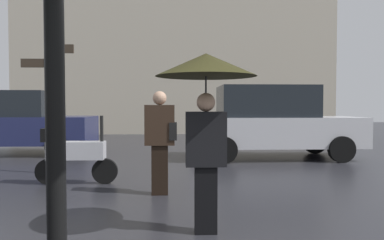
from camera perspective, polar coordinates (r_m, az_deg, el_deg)
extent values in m
cylinder|color=black|center=(1.66, -20.20, -0.53)|extent=(0.08, 0.08, 2.66)
cube|color=black|center=(4.21, 2.12, -12.08)|extent=(0.24, 0.15, 0.74)
cube|color=black|center=(4.09, 2.13, -2.92)|extent=(0.44, 0.20, 0.60)
sphere|color=tan|center=(4.08, 2.14, 2.73)|extent=(0.21, 0.21, 0.21)
cylinder|color=black|center=(4.08, 2.14, 4.60)|extent=(0.02, 0.02, 0.30)
cone|color=black|center=(4.10, 2.15, 8.44)|extent=(1.11, 1.11, 0.25)
cube|color=black|center=(5.98, -4.95, -7.61)|extent=(0.26, 0.16, 0.79)
cube|color=#332319|center=(5.91, -4.97, -0.78)|extent=(0.47, 0.21, 0.64)
sphere|color=tan|center=(5.90, -4.98, 3.37)|extent=(0.22, 0.22, 0.22)
cube|color=black|center=(5.91, -2.92, -1.70)|extent=(0.12, 0.24, 0.28)
cylinder|color=black|center=(6.98, -13.21, -7.63)|extent=(0.46, 0.09, 0.46)
cylinder|color=black|center=(7.23, -21.15, -7.38)|extent=(0.46, 0.09, 0.46)
cube|color=silver|center=(7.03, -17.28, -4.47)|extent=(1.01, 0.32, 0.32)
cube|color=black|center=(7.14, -20.83, -2.16)|extent=(0.28, 0.28, 0.24)
cylinder|color=black|center=(6.90, -13.67, -1.64)|extent=(0.06, 0.06, 0.55)
cube|color=silver|center=(10.33, 12.42, -1.72)|extent=(4.55, 1.79, 0.79)
cube|color=black|center=(10.25, 11.22, 2.79)|extent=(2.50, 1.65, 0.83)
cylinder|color=black|center=(11.67, 18.28, -3.28)|extent=(0.66, 0.18, 0.66)
cylinder|color=black|center=(10.02, 21.96, -4.19)|extent=(0.66, 0.18, 0.66)
cylinder|color=black|center=(10.97, 3.68, -3.52)|extent=(0.66, 0.18, 0.66)
cylinder|color=black|center=(9.20, 4.92, -4.60)|extent=(0.66, 0.18, 0.66)
cube|color=#1E234C|center=(12.12, -25.05, -1.39)|extent=(4.31, 1.87, 0.79)
cube|color=black|center=(12.18, -26.04, 2.23)|extent=(2.37, 1.72, 0.74)
cylinder|color=black|center=(12.58, -17.46, -2.98)|extent=(0.62, 0.18, 0.62)
cylinder|color=black|center=(10.79, -20.00, -3.83)|extent=(0.62, 0.18, 0.62)
cylinder|color=black|center=(8.32, -21.32, 2.11)|extent=(0.08, 0.08, 2.85)
cube|color=#33281E|center=(8.32, -19.57, 10.25)|extent=(0.56, 0.04, 0.18)
cube|color=#33281E|center=(8.45, -23.08, 8.02)|extent=(0.52, 0.04, 0.18)
cube|color=#B2A893|center=(20.51, -2.48, 15.20)|extent=(16.43, 2.43, 12.11)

